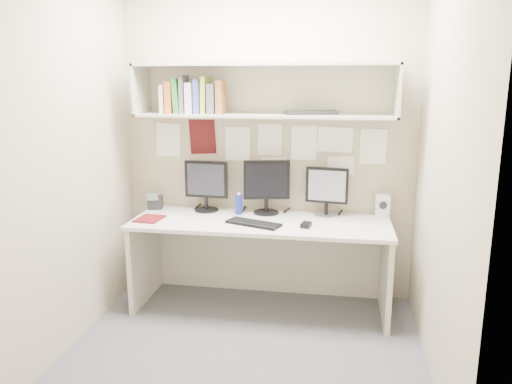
% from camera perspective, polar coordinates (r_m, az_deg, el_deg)
% --- Properties ---
extents(floor, '(2.40, 2.00, 0.01)m').
position_cam_1_polar(floor, '(3.59, -1.15, -17.40)').
color(floor, '#49494F').
rests_on(floor, ground).
extents(wall_back, '(2.40, 0.02, 2.60)m').
position_cam_1_polar(wall_back, '(4.12, 1.33, 5.74)').
color(wall_back, tan).
rests_on(wall_back, ground).
extents(wall_front, '(2.40, 0.02, 2.60)m').
position_cam_1_polar(wall_front, '(2.19, -6.09, -0.61)').
color(wall_front, tan).
rests_on(wall_front, ground).
extents(wall_left, '(0.02, 2.00, 2.60)m').
position_cam_1_polar(wall_left, '(3.56, -20.62, 3.83)').
color(wall_left, tan).
rests_on(wall_left, ground).
extents(wall_right, '(0.02, 2.00, 2.60)m').
position_cam_1_polar(wall_right, '(3.15, 20.74, 2.75)').
color(wall_right, tan).
rests_on(wall_right, ground).
extents(desk, '(2.00, 0.70, 0.73)m').
position_cam_1_polar(desk, '(4.01, 0.54, -8.24)').
color(desk, beige).
rests_on(desk, floor).
extents(overhead_hutch, '(2.00, 0.38, 0.40)m').
position_cam_1_polar(overhead_hutch, '(3.95, 1.07, 11.55)').
color(overhead_hutch, beige).
rests_on(overhead_hutch, wall_back).
extents(pinned_papers, '(1.92, 0.01, 0.48)m').
position_cam_1_polar(pinned_papers, '(4.12, 1.31, 5.04)').
color(pinned_papers, white).
rests_on(pinned_papers, wall_back).
extents(monitor_left, '(0.36, 0.20, 0.42)m').
position_cam_1_polar(monitor_left, '(4.15, -5.71, 0.99)').
color(monitor_left, black).
rests_on(monitor_left, desk).
extents(monitor_center, '(0.37, 0.21, 0.44)m').
position_cam_1_polar(monitor_center, '(4.05, 1.21, 0.88)').
color(monitor_center, black).
rests_on(monitor_center, desk).
extents(monitor_right, '(0.34, 0.19, 0.39)m').
position_cam_1_polar(monitor_right, '(4.01, 8.09, 0.33)').
color(monitor_right, '#A5A5AA').
rests_on(monitor_right, desk).
extents(keyboard, '(0.44, 0.29, 0.02)m').
position_cam_1_polar(keyboard, '(3.77, -0.30, -3.61)').
color(keyboard, black).
rests_on(keyboard, desk).
extents(mouse, '(0.08, 0.12, 0.03)m').
position_cam_1_polar(mouse, '(3.73, 5.74, -3.76)').
color(mouse, black).
rests_on(mouse, desk).
extents(speaker, '(0.11, 0.12, 0.18)m').
position_cam_1_polar(speaker, '(4.08, 14.26, -1.56)').
color(speaker, silver).
rests_on(speaker, desk).
extents(blue_bottle, '(0.06, 0.06, 0.18)m').
position_cam_1_polar(blue_bottle, '(4.05, -1.99, -1.38)').
color(blue_bottle, navy).
rests_on(blue_bottle, desk).
extents(maroon_notebook, '(0.21, 0.24, 0.01)m').
position_cam_1_polar(maroon_notebook, '(4.00, -12.07, -3.01)').
color(maroon_notebook, '#570E11').
rests_on(maroon_notebook, desk).
extents(desk_phone, '(0.14, 0.13, 0.14)m').
position_cam_1_polar(desk_phone, '(4.31, -11.46, -1.14)').
color(desk_phone, black).
rests_on(desk_phone, desk).
extents(book_stack, '(0.50, 0.18, 0.29)m').
position_cam_1_polar(book_stack, '(4.00, -7.17, 10.72)').
color(book_stack, beige).
rests_on(book_stack, overhead_hutch).
extents(hutch_tray, '(0.42, 0.26, 0.03)m').
position_cam_1_polar(hutch_tray, '(3.88, 6.32, 9.01)').
color(hutch_tray, black).
rests_on(hutch_tray, overhead_hutch).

